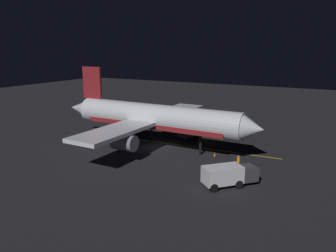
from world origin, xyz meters
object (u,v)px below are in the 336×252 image
(traffic_cone_near_right, at_px, (215,155))
(airliner, at_px, (153,118))
(catering_truck, at_px, (195,130))
(ground_crew_worker, at_px, (238,162))
(traffic_cone_near_left, at_px, (217,137))
(baggage_truck, at_px, (228,175))

(traffic_cone_near_right, bearing_deg, airliner, -89.22)
(airliner, xyz_separation_m, catering_truck, (-8.28, 3.23, -3.17))
(ground_crew_worker, bearing_deg, airliner, -102.61)
(airliner, distance_m, traffic_cone_near_right, 10.62)
(traffic_cone_near_left, height_order, traffic_cone_near_right, same)
(ground_crew_worker, height_order, traffic_cone_near_right, ground_crew_worker)
(airliner, bearing_deg, catering_truck, 158.66)
(airliner, bearing_deg, traffic_cone_near_right, 90.78)
(airliner, height_order, baggage_truck, airliner)
(airliner, relative_size, traffic_cone_near_right, 59.79)
(airliner, height_order, catering_truck, airliner)
(catering_truck, bearing_deg, traffic_cone_near_right, 38.75)
(baggage_truck, height_order, ground_crew_worker, baggage_truck)
(baggage_truck, height_order, catering_truck, catering_truck)
(airliner, xyz_separation_m, traffic_cone_near_left, (-8.85, 6.78, -4.16))
(ground_crew_worker, distance_m, traffic_cone_near_left, 14.06)
(traffic_cone_near_right, bearing_deg, traffic_cone_near_left, -161.06)
(catering_truck, relative_size, traffic_cone_near_left, 11.80)
(airliner, distance_m, baggage_truck, 17.27)
(airliner, height_order, traffic_cone_near_left, airliner)
(baggage_truck, bearing_deg, catering_truck, -146.16)
(catering_truck, relative_size, traffic_cone_near_right, 11.80)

